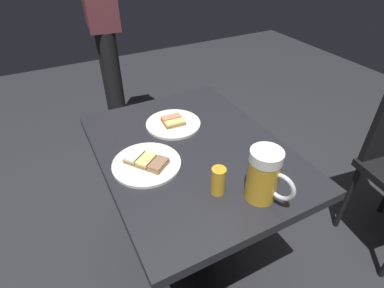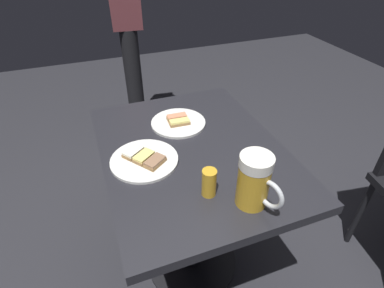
# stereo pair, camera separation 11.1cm
# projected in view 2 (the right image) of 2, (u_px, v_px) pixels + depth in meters

# --- Properties ---
(ground_plane) EXTENTS (6.00, 6.00, 0.00)m
(ground_plane) POSITION_uv_depth(u_px,v_px,m) (192.00, 261.00, 1.55)
(ground_plane) COLOR #28282D
(cafe_table) EXTENTS (0.65, 0.84, 0.72)m
(cafe_table) POSITION_uv_depth(u_px,v_px,m) (192.00, 180.00, 1.21)
(cafe_table) COLOR black
(cafe_table) RESTS_ON ground_plane
(plate_near) EXTENTS (0.24, 0.24, 0.03)m
(plate_near) POSITION_uv_depth(u_px,v_px,m) (144.00, 159.00, 1.06)
(plate_near) COLOR white
(plate_near) RESTS_ON cafe_table
(plate_far) EXTENTS (0.22, 0.22, 0.03)m
(plate_far) POSITION_uv_depth(u_px,v_px,m) (178.00, 122.00, 1.25)
(plate_far) COLOR white
(plate_far) RESTS_ON cafe_table
(beer_mug) EXTENTS (0.10, 0.15, 0.17)m
(beer_mug) POSITION_uv_depth(u_px,v_px,m) (255.00, 181.00, 0.86)
(beer_mug) COLOR gold
(beer_mug) RESTS_ON cafe_table
(beer_glass_small) EXTENTS (0.04, 0.04, 0.09)m
(beer_glass_small) POSITION_uv_depth(u_px,v_px,m) (209.00, 183.00, 0.91)
(beer_glass_small) COLOR gold
(beer_glass_small) RESTS_ON cafe_table
(patron_standing) EXTENTS (0.22, 0.34, 1.65)m
(patron_standing) POSITION_uv_depth(u_px,v_px,m) (125.00, 8.00, 1.90)
(patron_standing) COLOR black
(patron_standing) RESTS_ON ground_plane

